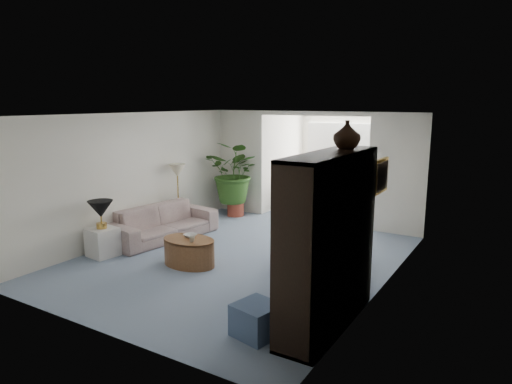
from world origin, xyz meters
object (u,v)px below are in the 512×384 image
Objects in this scene: end_table at (103,242)px; entertainment_cabinet at (328,241)px; sunroom_chair_blue at (360,200)px; framed_picture at (381,176)px; sofa at (163,223)px; table_lamp at (101,209)px; side_table_dark at (348,247)px; coffee_bowl at (190,236)px; sunroom_chair_maroon at (304,194)px; wingback_chair at (304,240)px; cabinet_urn at (347,135)px; sunroom_table at (342,194)px; coffee_table at (189,252)px; coffee_cup at (192,239)px; floor_lamp at (177,171)px; plant_pot at (236,209)px; ottoman at (257,320)px.

entertainment_cabinet reaches higher than end_table.
entertainment_cabinet is 2.63× the size of sunroom_chair_blue.
sofa is at bearing 175.36° from framed_picture.
side_table_dark is at bearing 26.42° from table_lamp.
sunroom_chair_maroon is at bearing 91.66° from coffee_bowl.
wingback_chair is 2.70m from cabinet_urn.
end_table is 0.85× the size of sunroom_table.
coffee_table is at bearing 15.67° from table_lamp.
sofa is 1.85m from coffee_cup.
entertainment_cabinet is at bearing 23.21° from sunroom_chair_maroon.
plant_pot is (0.51, 1.47, -1.09)m from floor_lamp.
coffee_table is 4.87m from sunroom_chair_maroon.
entertainment_cabinet is at bearing -169.96° from sunroom_chair_blue.
sunroom_chair_blue is at bearing 61.29° from table_lamp.
coffee_bowl is 4.77m from sunroom_chair_maroon.
framed_picture is 4.84m from sunroom_chair_blue.
table_lamp is 1.69m from coffee_bowl.
end_table is 5.08× the size of coffee_cup.
ottoman is at bearing -39.02° from floor_lamp.
sunroom_chair_blue reaches higher than sunroom_chair_maroon.
coffee_bowl is at bearing 19.49° from end_table.
framed_picture is at bearing 31.87° from sunroom_chair_maroon.
entertainment_cabinet reaches higher than floor_lamp.
floor_lamp is 2.65m from coffee_table.
sunroom_chair_maroon is (1.41, 5.32, -0.49)m from table_lamp.
floor_lamp is (-4.75, 1.20, -0.45)m from framed_picture.
floor_lamp is 0.74× the size of ottoman.
floor_lamp is 3.45m from wingback_chair.
floor_lamp is (-0.32, 0.84, 0.92)m from sofa.
wingback_chair is 3.71m from sunroom_chair_blue.
cabinet_urn reaches higher than coffee_table.
sofa is 1.37m from end_table.
coffee_bowl is 0.26× the size of wingback_chair.
plant_pot is (-2.77, 2.04, -0.22)m from wingback_chair.
sofa is at bearing 164.56° from cabinet_urn.
end_table is at bearing -153.58° from side_table_dark.
wingback_chair is 2.08× the size of plant_pot.
entertainment_cabinet is at bearing -44.75° from plant_pot.
floor_lamp is at bearing -14.79° from wingback_chair.
floor_lamp reaches higher than side_table_dark.
coffee_cup is at bearing 176.59° from cabinet_urn.
floor_lamp reaches higher than coffee_cup.
sofa is at bearing 147.16° from coffee_cup.
table_lamp is at bearing -167.90° from framed_picture.
cabinet_urn is at bearing -7.16° from coffee_bowl.
framed_picture reaches higher than coffee_bowl.
cabinet_urn is 0.88× the size of plant_pot.
coffee_table is at bearing 174.73° from cabinet_urn.
coffee_table is at bearing -69.36° from plant_pot.
entertainment_cabinet is at bearing -76.65° from side_table_dark.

